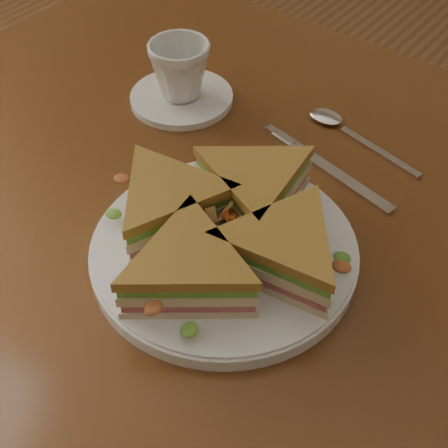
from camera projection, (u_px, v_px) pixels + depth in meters
name	position (u px, v px, depth m)	size (l,w,h in m)	color
table	(275.00, 256.00, 0.82)	(1.20, 0.80, 0.75)	#3C1F0D
plate	(224.00, 251.00, 0.68)	(0.29, 0.29, 0.02)	silver
sandwich_wedges	(224.00, 227.00, 0.65)	(0.31, 0.31, 0.06)	beige
crisps_mound	(224.00, 230.00, 0.66)	(0.09, 0.09, 0.05)	#B95217
spoon	(338.00, 125.00, 0.85)	(0.18, 0.06, 0.01)	silver
knife	(321.00, 164.00, 0.79)	(0.21, 0.06, 0.00)	silver
saucer	(182.00, 98.00, 0.89)	(0.15, 0.15, 0.01)	silver
coffee_cup	(180.00, 70.00, 0.86)	(0.09, 0.09, 0.08)	silver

